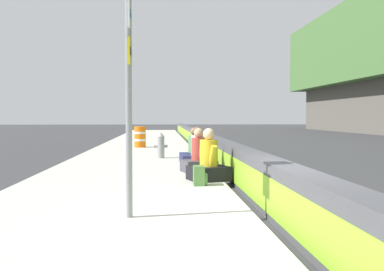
% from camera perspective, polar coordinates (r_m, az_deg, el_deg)
% --- Properties ---
extents(ground_plane, '(160.00, 160.00, 0.00)m').
position_cam_1_polar(ground_plane, '(6.76, 11.80, -10.84)').
color(ground_plane, '#353538').
rests_on(ground_plane, ground).
extents(sidewalk_strip, '(80.00, 4.40, 0.14)m').
position_cam_1_polar(sidewalk_strip, '(6.56, -11.50, -10.63)').
color(sidewalk_strip, '#B5B2A8').
rests_on(sidewalk_strip, ground_plane).
extents(jersey_barrier, '(76.00, 0.45, 0.85)m').
position_cam_1_polar(jersey_barrier, '(6.68, 11.80, -7.30)').
color(jersey_barrier, '#47474C').
rests_on(jersey_barrier, ground_plane).
extents(route_sign_post, '(0.44, 0.09, 3.60)m').
position_cam_1_polar(route_sign_post, '(6.25, -8.11, 8.72)').
color(route_sign_post, gray).
rests_on(route_sign_post, sidewalk_strip).
extents(fire_hydrant, '(0.26, 0.46, 0.88)m').
position_cam_1_polar(fire_hydrant, '(15.07, -4.02, -1.20)').
color(fire_hydrant, gray).
rests_on(fire_hydrant, sidewalk_strip).
extents(seated_person_foreground, '(0.92, 1.00, 1.15)m').
position_cam_1_polar(seated_person_foreground, '(9.81, 2.16, -3.68)').
color(seated_person_foreground, black).
rests_on(seated_person_foreground, sidewalk_strip).
extents(seated_person_middle, '(0.86, 0.95, 1.12)m').
position_cam_1_polar(seated_person_middle, '(11.26, 0.89, -2.94)').
color(seated_person_middle, '#424247').
rests_on(seated_person_middle, sidewalk_strip).
extents(seated_person_rear, '(0.78, 0.88, 1.12)m').
position_cam_1_polar(seated_person_rear, '(12.69, 0.73, -2.32)').
color(seated_person_rear, '#23284C').
rests_on(seated_person_rear, sidewalk_strip).
extents(seated_person_far, '(0.83, 0.91, 1.06)m').
position_cam_1_polar(seated_person_far, '(13.75, 0.27, -2.03)').
color(seated_person_far, '#23284C').
rests_on(seated_person_far, sidewalk_strip).
extents(backpack, '(0.32, 0.28, 0.40)m').
position_cam_1_polar(backpack, '(9.11, 0.96, -5.20)').
color(backpack, '#4C7A3D').
rests_on(backpack, sidewalk_strip).
extents(construction_barrel, '(0.54, 0.54, 0.95)m').
position_cam_1_polar(construction_barrel, '(20.41, -6.70, -0.17)').
color(construction_barrel, orange).
rests_on(construction_barrel, sidewalk_strip).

